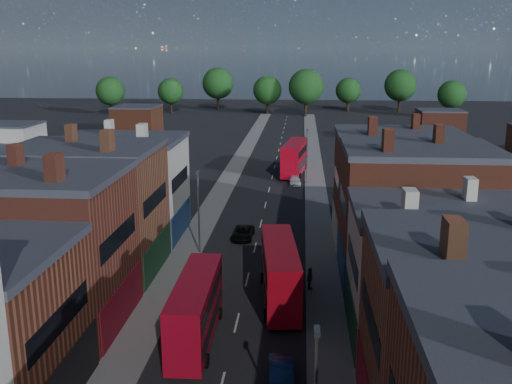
% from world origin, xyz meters
% --- Properties ---
extents(pavement_west, '(3.00, 200.00, 0.12)m').
position_xyz_m(pavement_west, '(-6.50, 50.00, 0.06)').
color(pavement_west, gray).
rests_on(pavement_west, ground).
extents(pavement_east, '(3.00, 200.00, 0.12)m').
position_xyz_m(pavement_east, '(6.50, 50.00, 0.06)').
color(pavement_east, gray).
rests_on(pavement_east, ground).
extents(lamp_post_2, '(0.25, 0.70, 8.12)m').
position_xyz_m(lamp_post_2, '(-5.20, 30.00, 4.70)').
color(lamp_post_2, slate).
rests_on(lamp_post_2, ground).
extents(lamp_post_3, '(0.25, 0.70, 8.12)m').
position_xyz_m(lamp_post_3, '(5.20, 60.00, 4.70)').
color(lamp_post_3, slate).
rests_on(lamp_post_3, ground).
extents(bus_0, '(2.72, 10.24, 4.40)m').
position_xyz_m(bus_0, '(-2.41, 13.20, 2.38)').
color(bus_0, red).
rests_on(bus_0, ground).
extents(bus_1, '(3.57, 10.91, 4.63)m').
position_xyz_m(bus_1, '(2.93, 19.90, 2.50)').
color(bus_1, red).
rests_on(bus_1, ground).
extents(bus_2, '(4.15, 11.94, 5.05)m').
position_xyz_m(bus_2, '(3.38, 66.51, 2.72)').
color(bus_2, red).
rests_on(bus_2, ground).
extents(car_1, '(1.72, 4.21, 1.36)m').
position_xyz_m(car_1, '(3.51, 8.35, 0.68)').
color(car_1, navy).
rests_on(car_1, ground).
extents(car_2, '(2.18, 4.50, 1.24)m').
position_xyz_m(car_2, '(-1.47, 34.73, 0.62)').
color(car_2, black).
rests_on(car_2, ground).
extents(car_3, '(1.95, 4.10, 1.15)m').
position_xyz_m(car_3, '(3.52, 59.63, 0.58)').
color(car_3, silver).
rests_on(car_3, ground).
extents(ped_3, '(0.85, 1.22, 1.90)m').
position_xyz_m(ped_3, '(5.30, 22.05, 1.07)').
color(ped_3, '#59524C').
rests_on(ped_3, pavement_east).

